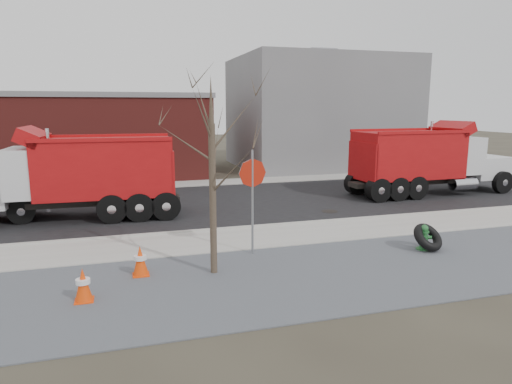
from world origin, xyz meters
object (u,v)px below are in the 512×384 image
object	(u,v)px
truck_tire	(428,237)
dump_truck_red_a	(427,158)
stop_sign	(252,185)
fire_hydrant	(424,239)
dump_truck_red_b	(76,173)

from	to	relation	value
truck_tire	dump_truck_red_a	bearing A→B (deg)	53.73
truck_tire	stop_sign	distance (m)	5.71
fire_hydrant	dump_truck_red_a	distance (m)	10.10
fire_hydrant	stop_sign	size ratio (longest dim) A/B	0.26
fire_hydrant	dump_truck_red_a	world-z (taller)	dump_truck_red_a
stop_sign	dump_truck_red_b	bearing A→B (deg)	145.38
dump_truck_red_b	dump_truck_red_a	bearing A→B (deg)	-176.03
dump_truck_red_a	stop_sign	bearing A→B (deg)	-150.33
fire_hydrant	dump_truck_red_b	size ratio (longest dim) A/B	0.10
fire_hydrant	truck_tire	xyz separation A→B (m)	(0.08, -0.08, 0.06)
dump_truck_red_a	dump_truck_red_b	bearing A→B (deg)	-179.58
truck_tire	dump_truck_red_a	xyz separation A→B (m)	(5.92, 8.07, 1.43)
fire_hydrant	dump_truck_red_b	xyz separation A→B (m)	(-10.63, 7.37, 1.47)
dump_truck_red_a	dump_truck_red_b	distance (m)	16.65
fire_hydrant	stop_sign	xyz separation A→B (m)	(-5.23, 1.13, 1.76)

